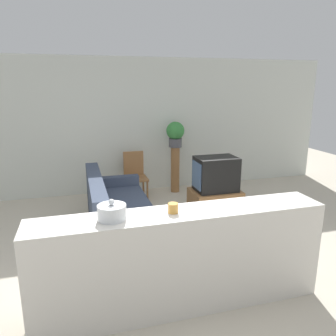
# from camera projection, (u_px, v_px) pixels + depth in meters

# --- Properties ---
(ground_plane) EXTENTS (14.00, 14.00, 0.00)m
(ground_plane) POSITION_uv_depth(u_px,v_px,m) (169.00, 280.00, 3.74)
(ground_plane) COLOR beige
(wall_back) EXTENTS (9.00, 0.06, 2.70)m
(wall_back) POSITION_uv_depth(u_px,v_px,m) (122.00, 126.00, 6.60)
(wall_back) COLOR silver
(wall_back) RESTS_ON ground_plane
(couch) EXTENTS (0.90, 2.02, 0.87)m
(couch) POSITION_uv_depth(u_px,v_px,m) (118.00, 213.00, 4.89)
(couch) COLOR #384256
(couch) RESTS_ON ground_plane
(tv_stand) EXTENTS (0.83, 0.60, 0.41)m
(tv_stand) POSITION_uv_depth(u_px,v_px,m) (215.00, 201.00, 5.68)
(tv_stand) COLOR olive
(tv_stand) RESTS_ON ground_plane
(television) EXTENTS (0.70, 0.48, 0.58)m
(television) POSITION_uv_depth(u_px,v_px,m) (216.00, 174.00, 5.55)
(television) COLOR black
(television) RESTS_ON tv_stand
(wooden_chair) EXTENTS (0.44, 0.44, 0.90)m
(wooden_chair) POSITION_uv_depth(u_px,v_px,m) (135.00, 173.00, 6.40)
(wooden_chair) COLOR olive
(wooden_chair) RESTS_ON ground_plane
(plant_stand) EXTENTS (0.18, 0.18, 0.94)m
(plant_stand) POSITION_uv_depth(u_px,v_px,m) (175.00, 169.00, 6.74)
(plant_stand) COLOR olive
(plant_stand) RESTS_ON ground_plane
(potted_plant) EXTENTS (0.36, 0.36, 0.51)m
(potted_plant) POSITION_uv_depth(u_px,v_px,m) (175.00, 133.00, 6.55)
(potted_plant) COLOR #4C4C51
(potted_plant) RESTS_ON plant_stand
(foreground_counter) EXTENTS (2.85, 0.44, 1.01)m
(foreground_counter) POSITION_uv_depth(u_px,v_px,m) (182.00, 260.00, 3.20)
(foreground_counter) COLOR silver
(foreground_counter) RESTS_ON ground_plane
(decorative_bowl) EXTENTS (0.25, 0.25, 0.19)m
(decorative_bowl) POSITION_uv_depth(u_px,v_px,m) (112.00, 212.00, 2.88)
(decorative_bowl) COLOR silver
(decorative_bowl) RESTS_ON foreground_counter
(candle_jar) EXTENTS (0.10, 0.10, 0.09)m
(candle_jar) POSITION_uv_depth(u_px,v_px,m) (173.00, 208.00, 3.04)
(candle_jar) COLOR gold
(candle_jar) RESTS_ON foreground_counter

